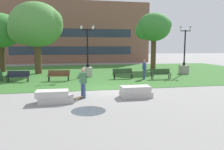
# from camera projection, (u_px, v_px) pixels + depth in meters

# --- Properties ---
(ground_plane) EXTENTS (140.00, 140.00, 0.00)m
(ground_plane) POSITION_uv_depth(u_px,v_px,m) (109.00, 90.00, 14.66)
(ground_plane) COLOR gray
(grass_lawn) EXTENTS (40.00, 20.00, 0.02)m
(grass_lawn) POSITION_uv_depth(u_px,v_px,m) (93.00, 72.00, 24.40)
(grass_lawn) COLOR #336628
(grass_lawn) RESTS_ON ground
(concrete_block_center) EXTENTS (1.93, 0.90, 0.64)m
(concrete_block_center) POSITION_uv_depth(u_px,v_px,m) (55.00, 97.00, 11.39)
(concrete_block_center) COLOR #BCB7B2
(concrete_block_center) RESTS_ON ground
(concrete_block_left) EXTENTS (1.80, 0.90, 0.64)m
(concrete_block_left) POSITION_uv_depth(u_px,v_px,m) (136.00, 92.00, 12.60)
(concrete_block_left) COLOR #BCB7B2
(concrete_block_left) RESTS_ON ground
(person_skateboarder) EXTENTS (0.65, 0.57, 1.71)m
(person_skateboarder) POSITION_uv_depth(u_px,v_px,m) (83.00, 81.00, 12.28)
(person_skateboarder) COLOR #384C7A
(person_skateboarder) RESTS_ON ground
(skateboard) EXTENTS (0.95, 0.75, 0.14)m
(skateboard) POSITION_uv_depth(u_px,v_px,m) (78.00, 98.00, 12.14)
(skateboard) COLOR olive
(skateboard) RESTS_ON ground
(puddle) EXTENTS (1.58, 1.58, 0.01)m
(puddle) POSITION_uv_depth(u_px,v_px,m) (89.00, 111.00, 9.92)
(puddle) COLOR #47515B
(puddle) RESTS_ON ground
(park_bench_near_left) EXTENTS (1.81, 0.58, 0.90)m
(park_bench_near_left) POSITION_uv_depth(u_px,v_px,m) (123.00, 73.00, 19.64)
(park_bench_near_left) COLOR #284723
(park_bench_near_left) RESTS_ON grass_lawn
(park_bench_near_right) EXTENTS (1.85, 0.76, 0.90)m
(park_bench_near_right) POSITION_uv_depth(u_px,v_px,m) (18.00, 76.00, 17.83)
(park_bench_near_right) COLOR #1E232D
(park_bench_near_right) RESTS_ON grass_lawn
(park_bench_far_left) EXTENTS (1.85, 0.75, 0.90)m
(park_bench_far_left) POSITION_uv_depth(u_px,v_px,m) (59.00, 75.00, 18.31)
(park_bench_far_left) COLOR brown
(park_bench_far_left) RESTS_ON grass_lawn
(park_bench_far_right) EXTENTS (1.81, 0.56, 0.90)m
(park_bench_far_right) POSITION_uv_depth(u_px,v_px,m) (161.00, 73.00, 19.33)
(park_bench_far_right) COLOR #284723
(park_bench_far_right) RESTS_ON grass_lawn
(lamp_post_right) EXTENTS (1.32, 0.80, 4.99)m
(lamp_post_right) POSITION_uv_depth(u_px,v_px,m) (184.00, 64.00, 23.18)
(lamp_post_right) COLOR gray
(lamp_post_right) RESTS_ON grass_lawn
(lamp_post_center) EXTENTS (1.32, 0.80, 4.93)m
(lamp_post_center) POSITION_uv_depth(u_px,v_px,m) (88.00, 66.00, 20.90)
(lamp_post_center) COLOR #ADA89E
(lamp_post_center) RESTS_ON grass_lawn
(tree_near_right) EXTENTS (4.37, 4.16, 7.09)m
(tree_near_right) POSITION_uv_depth(u_px,v_px,m) (154.00, 28.00, 27.54)
(tree_near_right) COLOR #4C3823
(tree_near_right) RESTS_ON grass_lawn
(tree_far_right) EXTENTS (5.72, 5.45, 7.46)m
(tree_far_right) POSITION_uv_depth(u_px,v_px,m) (36.00, 25.00, 22.76)
(tree_far_right) COLOR #4C3823
(tree_far_right) RESTS_ON grass_lawn
(tree_near_left) EXTENTS (4.75, 4.52, 6.59)m
(tree_near_left) POSITION_uv_depth(u_px,v_px,m) (0.00, 31.00, 24.45)
(tree_near_left) COLOR #42301E
(tree_near_left) RESTS_ON grass_lawn
(person_bystander_near_lawn) EXTENTS (0.26, 0.62, 1.71)m
(person_bystander_near_lawn) POSITION_uv_depth(u_px,v_px,m) (144.00, 68.00, 19.35)
(person_bystander_near_lawn) COLOR #384C7A
(person_bystander_near_lawn) RESTS_ON grass_lawn
(building_facade_distant) EXTENTS (27.41, 1.03, 10.66)m
(building_facade_distant) POSITION_uv_depth(u_px,v_px,m) (72.00, 32.00, 37.44)
(building_facade_distant) COLOR brown
(building_facade_distant) RESTS_ON ground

